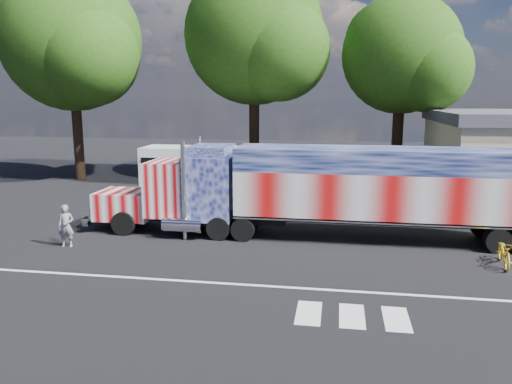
% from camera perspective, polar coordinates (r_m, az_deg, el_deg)
% --- Properties ---
extents(ground, '(100.00, 100.00, 0.00)m').
position_cam_1_polar(ground, '(19.31, -1.47, -7.22)').
color(ground, black).
extents(lane_markings, '(30.00, 2.67, 0.01)m').
position_cam_1_polar(lane_markings, '(15.56, 2.18, -11.80)').
color(lane_markings, silver).
rests_on(lane_markings, ground).
extents(semi_truck, '(19.65, 3.10, 4.19)m').
position_cam_1_polar(semi_truck, '(21.33, 8.47, 0.39)').
color(semi_truck, black).
rests_on(semi_truck, ground).
extents(coach_bus, '(10.91, 2.54, 3.17)m').
position_cam_1_polar(coach_bus, '(28.03, -2.01, 1.96)').
color(coach_bus, white).
rests_on(coach_bus, ground).
extents(woman, '(0.70, 0.54, 1.73)m').
position_cam_1_polar(woman, '(21.55, -20.89, -3.63)').
color(woman, slate).
rests_on(woman, ground).
extents(bicycle, '(0.86, 1.94, 0.99)m').
position_cam_1_polar(bicycle, '(20.11, 26.54, -6.20)').
color(bicycle, gold).
rests_on(bicycle, ground).
extents(tree_n_mid, '(9.77, 9.30, 14.67)m').
position_cam_1_polar(tree_n_mid, '(34.83, 0.04, 17.44)').
color(tree_n_mid, black).
rests_on(tree_n_mid, ground).
extents(tree_nw_a, '(10.16, 9.67, 14.61)m').
position_cam_1_polar(tree_nw_a, '(38.34, -20.14, 15.83)').
color(tree_nw_a, black).
rests_on(tree_nw_a, ground).
extents(tree_ne_a, '(7.86, 7.48, 12.34)m').
position_cam_1_polar(tree_ne_a, '(33.87, 16.53, 14.77)').
color(tree_ne_a, black).
rests_on(tree_ne_a, ground).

